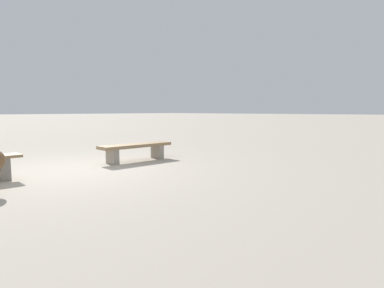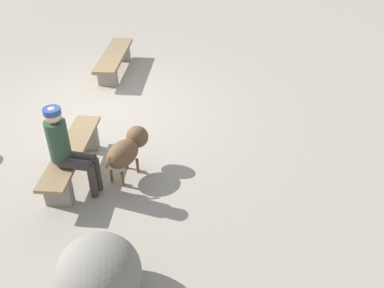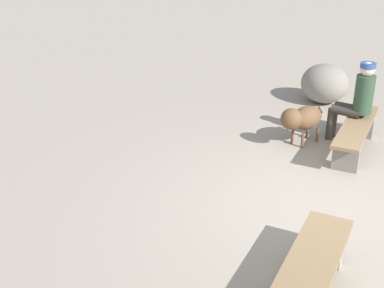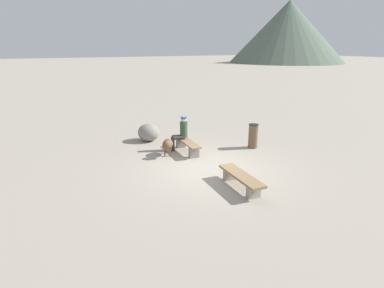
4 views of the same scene
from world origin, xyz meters
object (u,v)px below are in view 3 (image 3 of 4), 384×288
dog (302,118)px  boulder (325,83)px  bench_right (355,134)px  bench_left (308,275)px  seated_person (357,98)px

dog → boulder: 2.16m
bench_right → bench_left: bearing=-176.6°
boulder → bench_right: bearing=-159.7°
bench_right → boulder: boulder is taller
bench_left → boulder: (5.73, 0.72, 0.06)m
bench_left → bench_right: bench_right is taller
bench_left → bench_right: bearing=3.4°
bench_left → bench_right: (3.60, -0.07, -0.00)m
bench_right → seated_person: size_ratio=1.43×
bench_left → seated_person: 3.99m
bench_left → seated_person: size_ratio=1.42×
bench_left → dog: (3.57, 0.75, 0.13)m
dog → bench_right: bearing=120.6°
bench_right → seated_person: seated_person is taller
seated_person → bench_right: bearing=-156.5°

